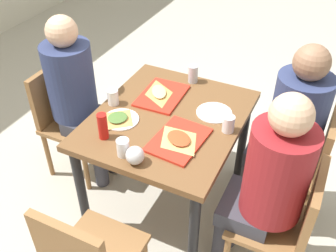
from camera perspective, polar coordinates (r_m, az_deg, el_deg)
name	(u,v)px	position (r m, az deg, el deg)	size (l,w,h in m)	color
ground_plane	(168,198)	(2.86, 0.00, -10.58)	(10.00, 10.00, 0.02)	#B2AD9E
main_table	(168,129)	(2.42, 0.00, -0.48)	(1.03, 0.88, 0.73)	brown
chair_near_left	(287,220)	(2.20, 17.07, -13.13)	(0.40, 0.40, 0.83)	olive
chair_near_right	(305,160)	(2.57, 19.46, -4.75)	(0.40, 0.40, 0.83)	olive
chair_far_side	(65,114)	(2.89, -14.85, 1.65)	(0.40, 0.40, 0.83)	olive
person_in_red	(268,179)	(2.02, 14.50, -7.60)	(0.32, 0.42, 1.24)	#383842
person_in_brown_jacket	(290,123)	(2.42, 17.47, 0.44)	(0.32, 0.42, 1.24)	#383842
person_far_side	(76,90)	(2.68, -13.33, 5.14)	(0.32, 0.42, 1.24)	#383842
tray_red_near	(179,140)	(2.18, 1.57, -2.04)	(0.36, 0.26, 0.02)	red
tray_red_far	(162,95)	(2.54, -0.90, 4.51)	(0.36, 0.26, 0.02)	red
paper_plate_center	(121,120)	(2.35, -6.96, 0.95)	(0.22, 0.22, 0.01)	white
paper_plate_near_edge	(214,113)	(2.40, 6.80, 1.96)	(0.22, 0.22, 0.01)	white
pizza_slice_a	(179,139)	(2.15, 1.59, -1.93)	(0.26, 0.27, 0.02)	#DBAD60
pizza_slice_b	(159,92)	(2.54, -1.35, 4.97)	(0.27, 0.24, 0.02)	tan
pizza_slice_c	(118,118)	(2.34, -7.41, 1.13)	(0.19, 0.18, 0.02)	tan
plastic_cup_a	(113,97)	(2.47, -8.09, 4.23)	(0.07, 0.07, 0.10)	white
plastic_cup_b	(228,124)	(2.25, 8.87, 0.30)	(0.07, 0.07, 0.10)	white
plastic_cup_c	(123,148)	(2.07, -6.62, -3.17)	(0.07, 0.07, 0.10)	white
soda_can	(193,74)	(2.67, 3.70, 7.64)	(0.07, 0.07, 0.12)	#B7BCC6
condiment_bottle	(103,126)	(2.18, -9.56, -0.03)	(0.06, 0.06, 0.16)	red
foil_bundle	(135,155)	(2.02, -4.87, -4.32)	(0.10, 0.10, 0.10)	silver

